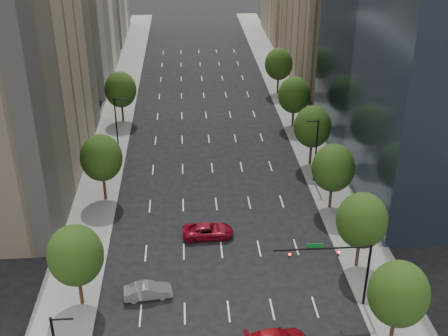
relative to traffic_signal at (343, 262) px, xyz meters
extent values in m
cube|color=slate|center=(-26.03, 30.00, -5.10)|extent=(6.00, 200.00, 0.15)
cube|color=slate|center=(4.97, 30.00, -5.10)|extent=(6.00, 200.00, 0.15)
cube|color=beige|center=(-35.53, 106.00, 3.83)|extent=(14.00, 26.00, 18.00)
cube|color=#8C7759|center=(14.47, 70.00, 9.83)|extent=(14.00, 30.00, 30.00)
cube|color=#8C7759|center=(14.47, 103.00, 2.83)|extent=(14.00, 26.00, 16.00)
cylinder|color=#382316|center=(3.47, -5.00, -3.30)|extent=(0.36, 0.36, 3.75)
ellipsoid|color=#1B350E|center=(3.47, -5.00, 0.23)|extent=(5.20, 5.20, 5.98)
cylinder|color=#382316|center=(3.47, 6.00, -3.17)|extent=(0.36, 0.36, 4.00)
ellipsoid|color=#1B350E|center=(3.47, 6.00, 0.59)|extent=(5.20, 5.20, 5.98)
cylinder|color=#382316|center=(3.47, 18.00, -3.22)|extent=(0.36, 0.36, 3.90)
ellipsoid|color=#1B350E|center=(3.47, 18.00, 0.44)|extent=(5.20, 5.20, 5.98)
cylinder|color=#382316|center=(3.47, 30.00, -3.12)|extent=(0.36, 0.36, 4.10)
ellipsoid|color=#1B350E|center=(3.47, 30.00, 0.73)|extent=(5.20, 5.20, 5.98)
cylinder|color=#382316|center=(3.47, 44.00, -3.27)|extent=(0.36, 0.36, 3.80)
ellipsoid|color=#1B350E|center=(3.47, 44.00, 0.30)|extent=(5.20, 5.20, 5.98)
cylinder|color=#382316|center=(3.47, 60.00, -3.17)|extent=(0.36, 0.36, 4.00)
ellipsoid|color=#1B350E|center=(3.47, 60.00, 0.59)|extent=(5.20, 5.20, 5.98)
cylinder|color=#382316|center=(-24.53, 2.00, -3.17)|extent=(0.36, 0.36, 4.00)
ellipsoid|color=#1B350E|center=(-24.53, 2.00, 0.59)|extent=(5.20, 5.20, 5.98)
cylinder|color=#382316|center=(-24.53, 22.00, -3.10)|extent=(0.36, 0.36, 4.15)
ellipsoid|color=#1B350E|center=(-24.53, 22.00, 0.80)|extent=(5.20, 5.20, 5.98)
cylinder|color=#382316|center=(-24.53, 48.00, -3.20)|extent=(0.36, 0.36, 3.95)
ellipsoid|color=#1B350E|center=(-24.53, 48.00, 0.52)|extent=(5.20, 5.20, 5.98)
cylinder|color=black|center=(2.97, 25.00, -0.67)|extent=(0.20, 0.20, 9.00)
cylinder|color=black|center=(2.17, 25.00, 3.63)|extent=(1.60, 0.14, 0.14)
cylinder|color=black|center=(-23.23, -10.00, 3.63)|extent=(1.60, 0.14, 0.14)
cylinder|color=black|center=(-24.03, 35.00, -0.67)|extent=(0.20, 0.20, 9.00)
cylinder|color=black|center=(-23.23, 35.00, 3.63)|extent=(1.60, 0.14, 0.14)
cylinder|color=black|center=(2.47, 0.00, -1.67)|extent=(0.24, 0.24, 7.00)
cylinder|color=black|center=(-2.03, 0.00, 1.63)|extent=(9.00, 0.18, 0.18)
imported|color=black|center=(-0.53, 0.00, 1.08)|extent=(0.18, 0.22, 1.10)
imported|color=black|center=(-5.03, 0.00, 1.08)|extent=(0.18, 0.22, 1.10)
sphere|color=#FF0C07|center=(-0.53, -0.18, 1.28)|extent=(0.20, 0.20, 0.20)
sphere|color=#FF0C07|center=(-5.03, -0.18, 1.28)|extent=(0.20, 0.20, 0.20)
cube|color=#0C591E|center=(-2.73, 0.00, 1.98)|extent=(1.60, 0.06, 0.45)
imported|color=gray|center=(-18.23, 2.62, -4.40)|extent=(4.85, 2.18, 1.55)
imported|color=maroon|center=(-11.89, 12.74, -4.37)|extent=(5.89, 2.90, 1.61)
camera|label=1|loc=(-13.95, -41.93, 31.72)|focal=45.86mm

